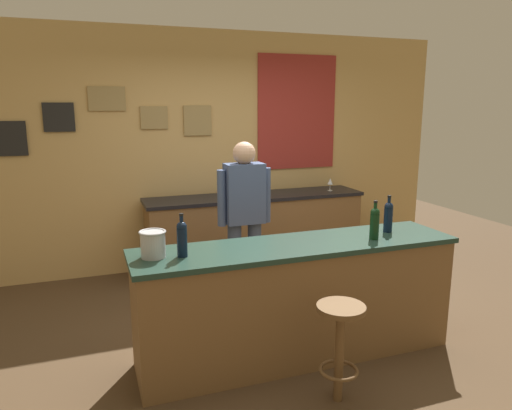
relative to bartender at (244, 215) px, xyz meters
name	(u,v)px	position (x,y,z in m)	size (l,w,h in m)	color
ground_plane	(277,332)	(0.10, -0.58, -0.94)	(10.00, 10.00, 0.00)	#4C3823
back_wall	(215,149)	(0.12, 1.45, 0.48)	(6.00, 0.09, 2.80)	tan
bar_counter	(297,300)	(0.10, -0.98, -0.47)	(2.51, 0.60, 0.92)	brown
side_counter	(256,232)	(0.50, 1.07, -0.48)	(2.61, 0.56, 0.90)	brown
bartender	(244,215)	(0.00, 0.00, 0.00)	(0.52, 0.21, 1.62)	#384766
bar_stool	(340,337)	(0.12, -1.62, -0.48)	(0.32, 0.32, 0.68)	brown
wine_bottle_a	(182,238)	(-0.79, -0.99, 0.12)	(0.07, 0.07, 0.31)	black
wine_bottle_b	(375,222)	(0.71, -1.07, 0.12)	(0.07, 0.07, 0.31)	black
wine_bottle_c	(388,216)	(0.94, -0.92, 0.12)	(0.07, 0.07, 0.31)	black
ice_bucket	(153,243)	(-0.98, -0.94, 0.08)	(0.19, 0.19, 0.19)	#B7BABF
wine_glass_a	(244,185)	(0.38, 1.14, 0.07)	(0.07, 0.07, 0.16)	silver
wine_glass_b	(258,186)	(0.52, 1.03, 0.07)	(0.07, 0.07, 0.16)	silver
wine_glass_c	(330,182)	(1.47, 1.03, 0.07)	(0.07, 0.07, 0.16)	silver
coffee_mug	(232,192)	(0.22, 1.13, 0.01)	(0.12, 0.08, 0.09)	#B2332D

